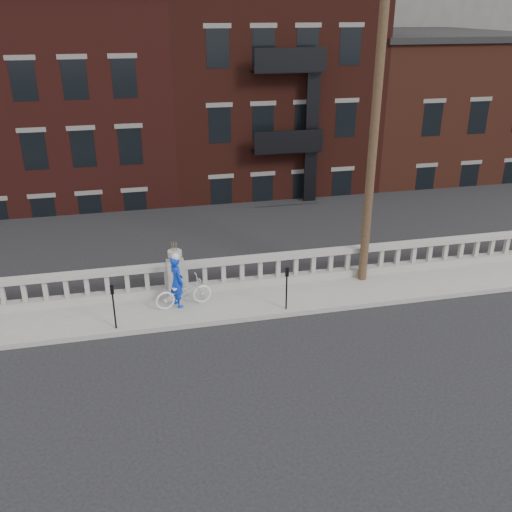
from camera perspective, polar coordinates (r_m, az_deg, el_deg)
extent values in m
plane|color=black|center=(15.20, -6.36, -10.87)|extent=(120.00, 120.00, 0.00)
cube|color=gray|center=(17.71, -7.57, -5.26)|extent=(32.00, 2.20, 0.15)
cube|color=gray|center=(18.46, -7.91, -3.32)|extent=(28.00, 0.34, 0.25)
cube|color=gray|center=(18.10, -8.06, -0.99)|extent=(28.00, 0.34, 0.16)
cube|color=gray|center=(18.27, -7.99, -2.13)|extent=(0.55, 0.55, 1.10)
cylinder|color=gray|center=(18.00, -8.10, -0.27)|extent=(0.24, 0.24, 0.20)
cylinder|color=gray|center=(17.93, -8.13, 0.26)|extent=(0.44, 0.44, 0.18)
cube|color=#605E59|center=(20.11, -7.58, -9.75)|extent=(36.00, 0.50, 5.15)
cube|color=black|center=(40.87, -10.54, 3.48)|extent=(80.00, 44.00, 0.50)
cube|color=#595651|center=(23.95, -13.33, -5.96)|extent=(16.00, 7.00, 4.00)
cube|color=#595651|center=(51.21, 14.75, 17.81)|extent=(14.00, 14.00, 18.00)
cube|color=#401612|center=(33.22, -17.89, 11.13)|extent=(10.00, 14.00, 14.00)
cube|color=#3A150F|center=(33.73, -0.47, 13.71)|extent=(10.00, 14.00, 15.50)
cube|color=#502318|center=(37.48, 14.94, 11.22)|extent=(10.00, 14.00, 12.00)
cube|color=black|center=(36.73, 16.00, 20.60)|extent=(10.30, 14.30, 0.30)
cylinder|color=#422D1E|center=(18.03, 11.74, 12.22)|extent=(0.28, 0.28, 10.00)
cylinder|color=black|center=(16.65, -13.98, -5.37)|extent=(0.05, 0.05, 1.10)
cube|color=black|center=(16.33, -14.22, -3.28)|extent=(0.10, 0.08, 0.26)
cube|color=black|center=(16.28, -14.23, -3.22)|extent=(0.06, 0.01, 0.08)
cylinder|color=black|center=(17.18, 3.06, -3.68)|extent=(0.05, 0.05, 1.10)
cube|color=black|center=(16.88, 3.11, -1.63)|extent=(0.10, 0.08, 0.26)
cube|color=black|center=(16.82, 3.16, -1.57)|extent=(0.06, 0.01, 0.08)
imported|color=white|center=(17.51, -7.26, -3.62)|extent=(1.84, 0.90, 0.92)
imported|color=#0D35CC|center=(17.40, -7.93, -2.52)|extent=(0.58, 0.70, 1.64)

